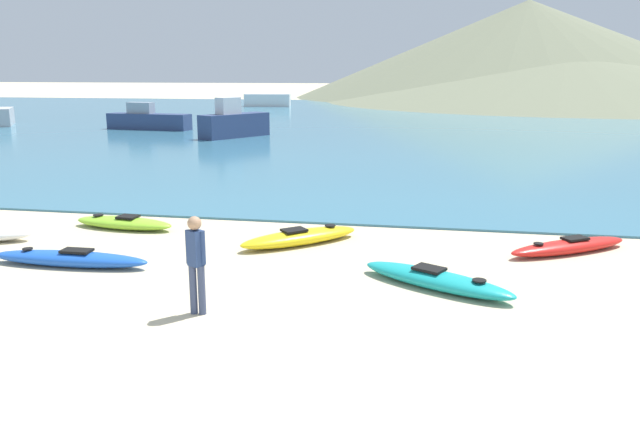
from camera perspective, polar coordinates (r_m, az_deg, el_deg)
ground_plane at (r=8.46m, az=-8.54°, el=-14.92°), size 400.00×400.00×0.00m
bay_water at (r=50.79m, az=7.94°, el=8.32°), size 160.00×70.00×0.06m
far_hill_left at (r=102.21m, az=18.33°, el=14.03°), size 69.60×69.60×14.33m
far_hill_midleft at (r=87.34m, az=21.54°, el=11.51°), size 61.63×61.63×6.44m
kayak_on_sand_0 at (r=14.44m, az=-1.85°, el=-2.22°), size 2.73×2.54×0.38m
kayak_on_sand_1 at (r=14.82m, az=21.80°, el=-2.84°), size 2.94×2.20×0.34m
kayak_on_sand_2 at (r=13.84m, az=-21.91°, el=-3.89°), size 3.42×0.67×0.36m
kayak_on_sand_4 at (r=11.77m, az=10.57°, el=-5.99°), size 3.05×2.09×0.37m
kayak_on_sand_5 at (r=16.64m, az=-17.50°, el=-0.86°), size 2.77×1.02×0.34m
person_near_foreground at (r=10.34m, az=-11.26°, el=-4.12°), size 0.34×0.27×1.66m
moored_boat_0 at (r=71.20m, az=-4.83°, el=10.24°), size 5.24×2.15×1.37m
moored_boat_1 at (r=44.22m, az=-15.44°, el=8.20°), size 5.97×1.86×1.81m
moored_boat_2 at (r=37.89m, az=-7.88°, el=8.13°), size 3.45×4.54×2.36m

